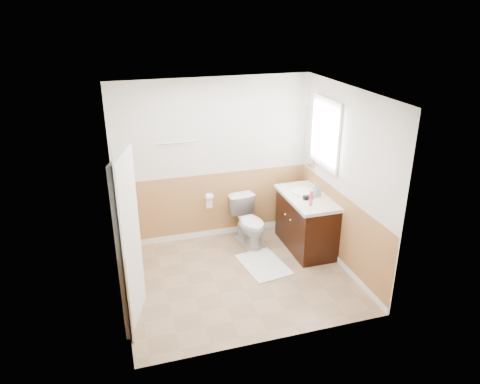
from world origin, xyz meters
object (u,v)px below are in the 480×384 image
object	(u,v)px
bath_mat	(264,265)
soap_dispenser	(317,190)
lotion_bottle	(311,198)
vanity_cabinet	(306,223)
toilet	(249,222)

from	to	relation	value
bath_mat	soap_dispenser	distance (m)	1.33
bath_mat	lotion_bottle	bearing A→B (deg)	0.31
bath_mat	vanity_cabinet	xyz separation A→B (m)	(0.78, 0.32, 0.39)
vanity_cabinet	soap_dispenser	xyz separation A→B (m)	(0.12, -0.05, 0.55)
soap_dispenser	vanity_cabinet	bearing A→B (deg)	155.49
toilet	soap_dispenser	size ratio (longest dim) A/B	3.83
lotion_bottle	bath_mat	bearing A→B (deg)	-179.69
lotion_bottle	toilet	bearing A→B (deg)	135.71
lotion_bottle	soap_dispenser	bearing A→B (deg)	49.51
vanity_cabinet	lotion_bottle	bearing A→B (deg)	-107.75
toilet	lotion_bottle	bearing A→B (deg)	-52.38
toilet	vanity_cabinet	world-z (taller)	vanity_cabinet
vanity_cabinet	toilet	bearing A→B (deg)	155.71
toilet	lotion_bottle	size ratio (longest dim) A/B	3.35
toilet	lotion_bottle	xyz separation A→B (m)	(0.68, -0.67, 0.59)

